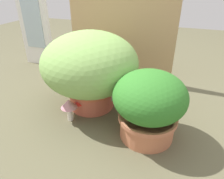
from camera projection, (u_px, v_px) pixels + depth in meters
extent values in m
plane|color=brown|center=(101.00, 110.00, 1.44)|extent=(6.00, 6.00, 0.00)
cube|color=tan|center=(121.00, 24.00, 1.70)|extent=(0.92, 0.03, 0.96)
cube|color=white|center=(35.00, 25.00, 2.02)|extent=(0.33, 0.04, 0.81)
cube|color=#ACC1CF|center=(32.00, 21.00, 1.98)|extent=(0.21, 0.01, 0.52)
cylinder|color=#C05A44|center=(92.00, 96.00, 1.46)|extent=(0.31, 0.31, 0.15)
cylinder|color=#C25B3D|center=(91.00, 88.00, 1.43)|extent=(0.34, 0.34, 0.02)
ellipsoid|color=#81AF58|center=(90.00, 63.00, 1.34)|extent=(0.64, 0.64, 0.42)
cylinder|color=#BE6E4B|center=(147.00, 125.00, 1.18)|extent=(0.31, 0.31, 0.14)
cylinder|color=#C17150|center=(148.00, 117.00, 1.15)|extent=(0.33, 0.33, 0.02)
ellipsoid|color=#307727|center=(150.00, 96.00, 1.08)|extent=(0.40, 0.40, 0.27)
ellipsoid|color=#756C5B|center=(104.00, 89.00, 1.49)|extent=(0.29, 0.31, 0.22)
ellipsoid|color=#AAA089|center=(108.00, 96.00, 1.41)|extent=(0.12, 0.11, 0.11)
sphere|color=#756C5B|center=(108.00, 81.00, 1.34)|extent=(0.15, 0.15, 0.11)
cone|color=#756C5B|center=(112.00, 72.00, 1.31)|extent=(0.05, 0.05, 0.04)
cone|color=#756C5B|center=(103.00, 73.00, 1.30)|extent=(0.05, 0.05, 0.04)
cylinder|color=#756C5B|center=(106.00, 91.00, 1.64)|extent=(0.14, 0.17, 0.07)
cylinder|color=white|center=(70.00, 114.00, 1.32)|extent=(0.04, 0.04, 0.10)
cone|color=pink|center=(69.00, 104.00, 1.28)|extent=(0.11, 0.11, 0.06)
cylinder|color=silver|center=(80.00, 109.00, 1.37)|extent=(0.03, 0.03, 0.09)
cone|color=red|center=(79.00, 101.00, 1.34)|extent=(0.07, 0.07, 0.04)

